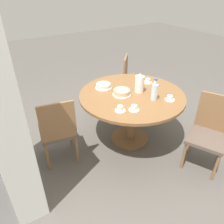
# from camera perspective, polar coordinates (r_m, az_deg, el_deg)

# --- Properties ---
(ground_plane) EXTENTS (14.00, 14.00, 0.00)m
(ground_plane) POSITION_cam_1_polar(r_m,az_deg,el_deg) (3.25, 4.60, -6.82)
(ground_plane) COLOR #56514C
(dining_table) EXTENTS (1.37, 1.37, 0.73)m
(dining_table) POSITION_cam_1_polar(r_m,az_deg,el_deg) (2.91, 5.10, 2.50)
(dining_table) COLOR brown
(dining_table) RESTS_ON ground_plane
(chair_a) EXTENTS (0.56, 0.56, 0.90)m
(chair_a) POSITION_cam_1_polar(r_m,az_deg,el_deg) (2.82, 24.01, -4.71)
(chair_a) COLOR olive
(chair_a) RESTS_ON ground_plane
(chair_b) EXTENTS (0.59, 0.59, 0.90)m
(chair_b) POSITION_cam_1_polar(r_m,az_deg,el_deg) (3.87, 5.42, 8.05)
(chair_b) COLOR olive
(chair_b) RESTS_ON ground_plane
(chair_c) EXTENTS (0.49, 0.49, 0.90)m
(chair_c) POSITION_cam_1_polar(r_m,az_deg,el_deg) (2.69, -13.93, -4.54)
(chair_c) COLOR olive
(chair_c) RESTS_ON ground_plane
(bookshelf) EXTENTS (0.93, 0.28, 1.92)m
(bookshelf) POSITION_cam_1_polar(r_m,az_deg,el_deg) (2.21, -26.21, -1.22)
(bookshelf) COLOR silver
(bookshelf) RESTS_ON ground_plane
(coffee_pot) EXTENTS (0.12, 0.12, 0.25)m
(coffee_pot) POSITION_cam_1_polar(r_m,az_deg,el_deg) (2.87, 7.12, 7.42)
(coffee_pot) COLOR white
(coffee_pot) RESTS_ON dining_table
(water_bottle) EXTENTS (0.08, 0.08, 0.27)m
(water_bottle) POSITION_cam_1_polar(r_m,az_deg,el_deg) (2.70, 11.04, 5.33)
(water_bottle) COLOR silver
(water_bottle) RESTS_ON dining_table
(cake_main) EXTENTS (0.24, 0.24, 0.07)m
(cake_main) POSITION_cam_1_polar(r_m,az_deg,el_deg) (2.79, 2.56, 5.11)
(cake_main) COLOR silver
(cake_main) RESTS_ON dining_table
(cake_second) EXTENTS (0.22, 0.22, 0.06)m
(cake_second) POSITION_cam_1_polar(r_m,az_deg,el_deg) (2.98, -2.25, 6.81)
(cake_second) COLOR silver
(cake_second) RESTS_ON dining_table
(cup_a) EXTENTS (0.12, 0.12, 0.06)m
(cup_a) POSITION_cam_1_polar(r_m,az_deg,el_deg) (2.77, 14.87, 3.49)
(cup_a) COLOR white
(cup_a) RESTS_ON dining_table
(cup_b) EXTENTS (0.12, 0.12, 0.06)m
(cup_b) POSITION_cam_1_polar(r_m,az_deg,el_deg) (2.46, 2.16, 0.81)
(cup_b) COLOR white
(cup_b) RESTS_ON dining_table
(cup_c) EXTENTS (0.12, 0.12, 0.06)m
(cup_c) POSITION_cam_1_polar(r_m,az_deg,el_deg) (2.48, 5.77, 0.97)
(cup_c) COLOR white
(cup_c) RESTS_ON dining_table
(cup_d) EXTENTS (0.12, 0.12, 0.06)m
(cup_d) POSITION_cam_1_polar(r_m,az_deg,el_deg) (3.18, 9.31, 7.97)
(cup_d) COLOR white
(cup_d) RESTS_ON dining_table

